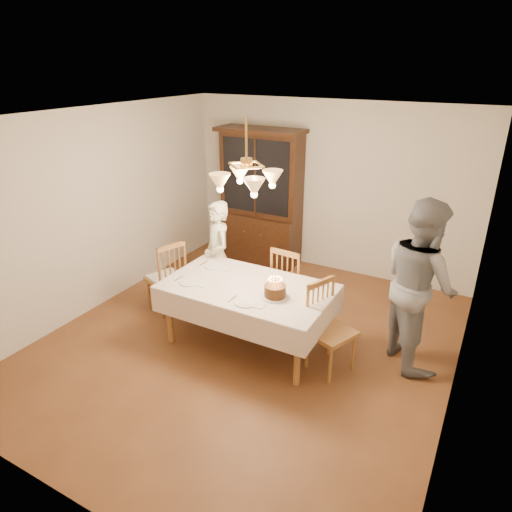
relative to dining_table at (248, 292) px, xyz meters
The scene contains 14 objects.
ground 0.68m from the dining_table, ahead, with size 5.00×5.00×0.00m, color brown.
room_shell 0.90m from the dining_table, ahead, with size 5.00×5.00×5.00m.
dining_table is the anchor object (origin of this frame).
china_hutch 2.51m from the dining_table, 114.86° to the left, with size 1.38×0.54×2.16m.
chair_far_side 0.84m from the dining_table, 76.17° to the left, with size 0.47×0.46×1.00m.
chair_left_end 1.36m from the dining_table, behind, with size 0.54×0.56×1.00m.
chair_right_end 1.04m from the dining_table, ahead, with size 0.56×0.57×1.00m.
elderly_woman 0.98m from the dining_table, 143.34° to the left, with size 0.54×0.35×1.48m, color #F1E8CB.
adult_in_grey 1.87m from the dining_table, 19.86° to the left, with size 0.91×0.71×1.87m, color slate.
birthday_cake 0.42m from the dining_table, 12.45° to the right, with size 0.30×0.30×0.22m.
place_setting_near_left 0.66m from the dining_table, 158.84° to the right, with size 0.41×0.26×0.02m.
place_setting_near_right 0.41m from the dining_table, 61.26° to the right, with size 0.39×0.24×0.02m.
place_setting_far_left 0.66m from the dining_table, 157.00° to the left, with size 0.40×0.26×0.02m.
chandelier 1.29m from the dining_table, 155.46° to the right, with size 0.62×0.62×0.73m.
Camera 1 is at (2.30, -3.98, 3.12)m, focal length 32.00 mm.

